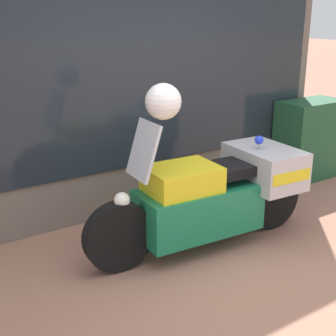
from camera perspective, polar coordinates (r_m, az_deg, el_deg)
ground_plane at (r=4.16m, az=8.84°, el=-13.41°), size 60.00×60.00×0.00m
shop_building at (r=5.00m, az=-10.01°, el=12.47°), size 5.47×0.55×3.34m
window_display at (r=5.68m, az=-1.38°, el=1.07°), size 3.98×0.30×2.01m
paramedic_motorcycle at (r=4.53m, az=5.92°, el=-3.01°), size 2.38×0.83×1.31m
utility_cabinet at (r=6.65m, az=16.81°, el=3.36°), size 0.92×0.50×1.06m
white_helmet at (r=3.96m, az=-0.58°, el=8.11°), size 0.31×0.31×0.31m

